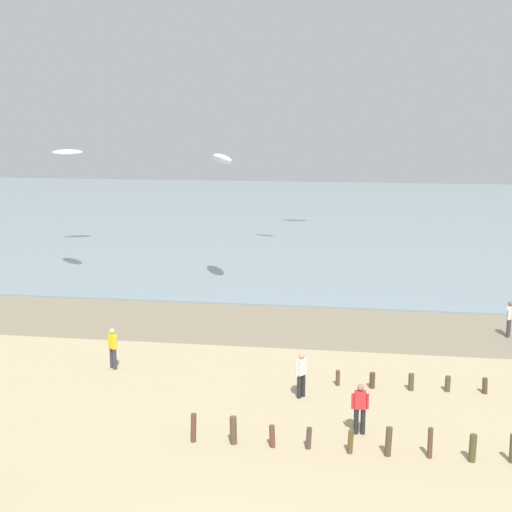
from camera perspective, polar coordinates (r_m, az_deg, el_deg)
wet_sand_strip at (r=33.88m, az=2.93°, el=-5.84°), size 120.00×6.71×0.01m
sea at (r=71.32m, az=5.79°, el=3.44°), size 160.00×70.00×0.10m
groyne_mid at (r=22.09m, az=15.30°, el=-15.02°), size 15.99×0.34×0.95m
groyne_far at (r=27.11m, az=17.25°, el=-10.24°), size 12.49×0.34×0.71m
person_nearest_camera at (r=22.88m, az=8.66°, el=-12.37°), size 0.57×0.26×1.71m
person_mid_beach at (r=34.10m, az=20.37°, el=-4.86°), size 0.33×0.54×1.71m
person_left_flank at (r=28.68m, az=-11.86°, el=-7.45°), size 0.46×0.40×1.71m
person_right_flank at (r=25.41m, az=3.80°, el=-9.75°), size 0.40×0.47×1.71m
kite_aloft_2 at (r=39.53m, az=-2.84°, el=8.11°), size 2.24×3.21×0.80m
kite_aloft_3 at (r=54.58m, az=-15.45°, el=8.35°), size 2.39×1.50×0.57m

